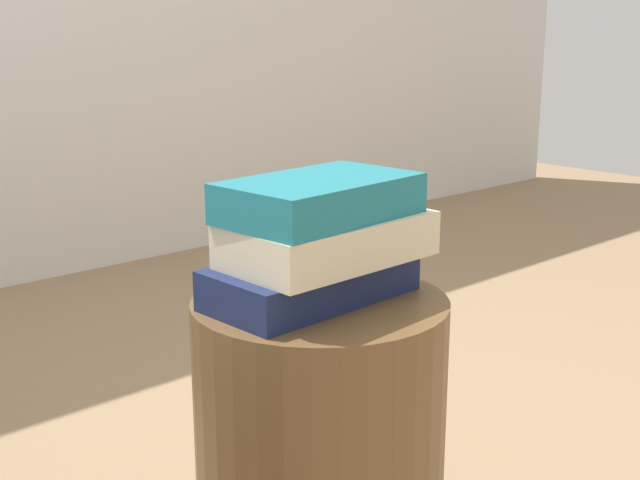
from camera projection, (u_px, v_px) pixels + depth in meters
side_table at (320, 462)px, 1.24m from camera, size 0.37×0.37×0.51m
book_navy at (311, 280)px, 1.17m from camera, size 0.30×0.16×0.06m
book_cream at (328, 239)px, 1.16m from camera, size 0.29×0.17×0.06m
book_teal at (316, 198)px, 1.14m from camera, size 0.28×0.18×0.06m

